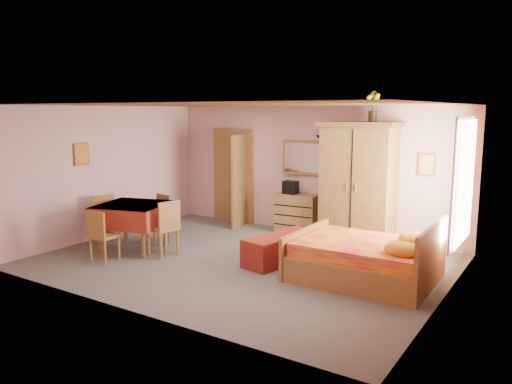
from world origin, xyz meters
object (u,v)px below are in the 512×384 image
Objects in this scene: chest_of_drawers at (297,214)px; bed at (364,248)px; sunflower_vase at (373,106)px; stereo at (290,187)px; wardrobe at (358,183)px; wall_mirror at (303,158)px; chair_east at (163,227)px; dining_table at (134,227)px; chair_west at (106,221)px; floor_lamp at (321,186)px; chair_south at (104,235)px; chair_north at (156,219)px; bench at (281,248)px.

chest_of_drawers is 0.42× the size of bed.
stereo is at bearing 179.33° from sunflower_vase.
wall_mirror is at bearing 169.75° from wardrobe.
wardrobe is 2.35× the size of chair_east.
chair_west reaches higher than dining_table.
wardrobe is 2.48× the size of chair_west.
wall_mirror is 0.44× the size of floor_lamp.
dining_table is at bearing -127.14° from wall_mirror.
chair_north reaches higher than chair_south.
stereo is (-0.15, -0.02, 0.54)m from chest_of_drawers.
bench is 2.68m from chair_north.
chair_east is (-1.23, -2.87, -1.06)m from wall_mirror.
chair_east reaches higher than bench.
wardrobe is at bearing -6.10° from chest_of_drawers.
chair_north reaches higher than chest_of_drawers.
sunflower_vase is at bearing -5.11° from chest_of_drawers.
bench is 1.51× the size of chair_west.
sunflower_vase reaches higher than wall_mirror.
stereo reaches higher than dining_table.
chest_of_drawers is at bearing 55.31° from dining_table.
floor_lamp is at bearing 4.09° from chest_of_drawers.
bed is (1.70, -2.05, -0.54)m from floor_lamp.
dining_table reaches higher than chest_of_drawers.
bench is (0.88, -1.90, -0.71)m from stereo.
chair_south is (-1.82, -3.66, -1.11)m from wall_mirror.
chair_east is (0.59, 0.78, 0.05)m from chair_south.
floor_lamp is 2.07× the size of chair_east.
sunflower_vase is (1.06, -0.10, 1.57)m from floor_lamp.
sunflower_vase reaches higher than chest_of_drawers.
floor_lamp is at bearing -21.74° from chair_east.
chest_of_drawers is 1.55× the size of sunflower_vase.
chair_west is at bearing 105.03° from chair_east.
wall_mirror is 1.88m from sunflower_vase.
chest_of_drawers is 0.93× the size of chair_west.
sunflower_vase is (0.23, 0.02, 1.43)m from wardrobe.
bed is at bearing 10.29° from dining_table.
bed is (2.19, -2.19, -1.08)m from wall_mirror.
chair_east is at bearing -122.25° from floor_lamp.
wardrobe is 1.64× the size of bench.
floor_lamp is 2.72m from bed.
wall_mirror is at bearing 86.19° from chest_of_drawers.
chair_south is (-3.37, -3.41, -2.14)m from sunflower_vase.
bed is at bearing -71.72° from sunflower_vase.
chair_north is at bearing -130.74° from stereo.
floor_lamp reaches higher than dining_table.
chair_east is at bearing 151.82° from chair_north.
floor_lamp is at bearing 52.32° from chair_south.
dining_table is at bearing -139.21° from wardrobe.
dining_table is (-1.88, -2.93, -1.13)m from wall_mirror.
sunflower_vase is at bearing -5.62° from floor_lamp.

